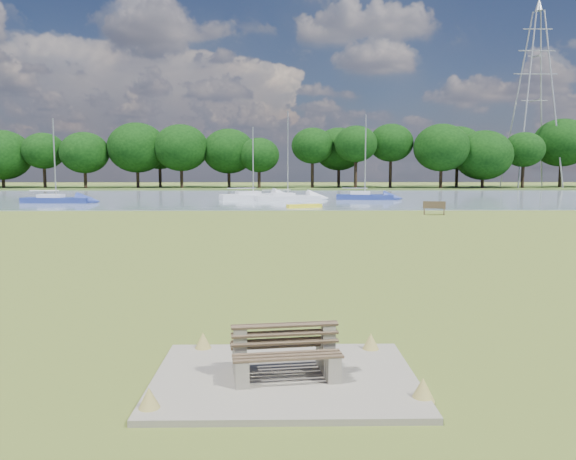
{
  "coord_description": "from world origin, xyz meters",
  "views": [
    {
      "loc": [
        -0.09,
        -22.71,
        3.43
      ],
      "look_at": [
        0.25,
        -2.0,
        1.12
      ],
      "focal_mm": 35.0,
      "sensor_mm": 36.0,
      "label": 1
    }
  ],
  "objects_px": {
    "sailboat_0": "(287,196)",
    "sailboat_1": "(55,198)",
    "riverbank_bench": "(434,208)",
    "kayak": "(304,206)",
    "bench_pair": "(285,353)",
    "sailboat_5": "(253,195)",
    "sailboat_3": "(364,195)",
    "pylon": "(536,70)"
  },
  "relations": [
    {
      "from": "sailboat_3",
      "to": "kayak",
      "type": "bearing_deg",
      "value": -111.78
    },
    {
      "from": "kayak",
      "to": "pylon",
      "type": "bearing_deg",
      "value": 27.69
    },
    {
      "from": "bench_pair",
      "to": "riverbank_bench",
      "type": "relative_size",
      "value": 1.08
    },
    {
      "from": "riverbank_bench",
      "to": "kayak",
      "type": "height_order",
      "value": "riverbank_bench"
    },
    {
      "from": "bench_pair",
      "to": "sailboat_3",
      "type": "relative_size",
      "value": 0.21
    },
    {
      "from": "sailboat_0",
      "to": "sailboat_1",
      "type": "relative_size",
      "value": 1.14
    },
    {
      "from": "kayak",
      "to": "sailboat_0",
      "type": "xyz_separation_m",
      "value": [
        -1.3,
        11.28,
        0.3
      ]
    },
    {
      "from": "kayak",
      "to": "sailboat_0",
      "type": "distance_m",
      "value": 11.36
    },
    {
      "from": "kayak",
      "to": "sailboat_1",
      "type": "relative_size",
      "value": 0.38
    },
    {
      "from": "kayak",
      "to": "sailboat_5",
      "type": "height_order",
      "value": "sailboat_5"
    },
    {
      "from": "bench_pair",
      "to": "pylon",
      "type": "height_order",
      "value": "pylon"
    },
    {
      "from": "sailboat_0",
      "to": "sailboat_5",
      "type": "distance_m",
      "value": 4.29
    },
    {
      "from": "riverbank_bench",
      "to": "kayak",
      "type": "relative_size",
      "value": 0.56
    },
    {
      "from": "kayak",
      "to": "riverbank_bench",
      "type": "bearing_deg",
      "value": -57.16
    },
    {
      "from": "riverbank_bench",
      "to": "kayak",
      "type": "xyz_separation_m",
      "value": [
        -9.2,
        6.69,
        -0.3
      ]
    },
    {
      "from": "riverbank_bench",
      "to": "sailboat_1",
      "type": "height_order",
      "value": "sailboat_1"
    },
    {
      "from": "sailboat_0",
      "to": "sailboat_1",
      "type": "bearing_deg",
      "value": 178.18
    },
    {
      "from": "kayak",
      "to": "sailboat_3",
      "type": "relative_size",
      "value": 0.34
    },
    {
      "from": "kayak",
      "to": "sailboat_1",
      "type": "bearing_deg",
      "value": 142.9
    },
    {
      "from": "sailboat_1",
      "to": "sailboat_5",
      "type": "distance_m",
      "value": 19.76
    },
    {
      "from": "bench_pair",
      "to": "sailboat_0",
      "type": "height_order",
      "value": "sailboat_0"
    },
    {
      "from": "kayak",
      "to": "sailboat_1",
      "type": "height_order",
      "value": "sailboat_1"
    },
    {
      "from": "riverbank_bench",
      "to": "sailboat_5",
      "type": "xyz_separation_m",
      "value": [
        -14.21,
        20.12,
        0.03
      ]
    },
    {
      "from": "pylon",
      "to": "bench_pair",
      "type": "bearing_deg",
      "value": -116.42
    },
    {
      "from": "kayak",
      "to": "bench_pair",
      "type": "bearing_deg",
      "value": -114.17
    },
    {
      "from": "bench_pair",
      "to": "sailboat_3",
      "type": "bearing_deg",
      "value": 72.34
    },
    {
      "from": "sailboat_1",
      "to": "sailboat_5",
      "type": "relative_size",
      "value": 1.04
    },
    {
      "from": "bench_pair",
      "to": "riverbank_bench",
      "type": "distance_m",
      "value": 33.92
    },
    {
      "from": "bench_pair",
      "to": "sailboat_0",
      "type": "relative_size",
      "value": 0.2
    },
    {
      "from": "kayak",
      "to": "pylon",
      "type": "distance_m",
      "value": 63.15
    },
    {
      "from": "bench_pair",
      "to": "kayak",
      "type": "distance_m",
      "value": 38.74
    },
    {
      "from": "kayak",
      "to": "sailboat_5",
      "type": "distance_m",
      "value": 14.34
    },
    {
      "from": "sailboat_1",
      "to": "sailboat_3",
      "type": "xyz_separation_m",
      "value": [
        30.5,
        5.17,
        0.03
      ]
    },
    {
      "from": "sailboat_1",
      "to": "pylon",
      "type": "bearing_deg",
      "value": 33.67
    },
    {
      "from": "bench_pair",
      "to": "riverbank_bench",
      "type": "xyz_separation_m",
      "value": [
        11.27,
        32.0,
        0.03
      ]
    },
    {
      "from": "sailboat_3",
      "to": "sailboat_1",
      "type": "bearing_deg",
      "value": -162.17
    },
    {
      "from": "sailboat_3",
      "to": "riverbank_bench",
      "type": "bearing_deg",
      "value": -74.72
    },
    {
      "from": "sailboat_3",
      "to": "sailboat_5",
      "type": "xyz_separation_m",
      "value": [
        -11.9,
        1.5,
        -0.05
      ]
    },
    {
      "from": "sailboat_1",
      "to": "sailboat_3",
      "type": "distance_m",
      "value": 30.94
    },
    {
      "from": "pylon",
      "to": "sailboat_5",
      "type": "xyz_separation_m",
      "value": [
        -44.68,
        -31.88,
        -18.7
      ]
    },
    {
      "from": "riverbank_bench",
      "to": "sailboat_5",
      "type": "distance_m",
      "value": 24.63
    },
    {
      "from": "pylon",
      "to": "sailboat_5",
      "type": "distance_m",
      "value": 57.98
    }
  ]
}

